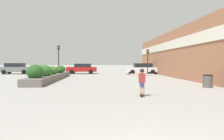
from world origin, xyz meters
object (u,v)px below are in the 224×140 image
(trash_bin, at_px, (208,81))
(car_leftmost, at_px, (82,68))
(traffic_light_right, at_px, (148,58))
(car_center_left, at_px, (142,68))
(traffic_light_left, at_px, (59,56))
(car_rightmost, at_px, (213,69))
(skateboard, at_px, (142,95))
(car_center_right, at_px, (16,68))
(skateboarder, at_px, (142,79))

(trash_bin, distance_m, car_leftmost, 20.77)
(traffic_light_right, bearing_deg, car_leftmost, 147.37)
(car_center_left, relative_size, traffic_light_left, 1.24)
(car_rightmost, xyz_separation_m, traffic_light_right, (-10.42, -4.01, 1.52))
(skateboard, bearing_deg, car_rightmost, 65.42)
(car_center_left, relative_size, car_center_right, 1.03)
(skateboarder, relative_size, traffic_light_right, 0.38)
(car_center_right, distance_m, traffic_light_right, 18.69)
(skateboard, height_order, trash_bin, trash_bin)
(car_center_left, height_order, car_rightmost, car_center_left)
(car_leftmost, bearing_deg, traffic_light_right, -122.63)
(traffic_light_left, bearing_deg, car_center_left, 20.32)
(car_leftmost, xyz_separation_m, car_rightmost, (18.94, -1.45, -0.07))
(skateboarder, relative_size, traffic_light_left, 0.34)
(skateboard, xyz_separation_m, car_leftmost, (-4.58, 21.89, 0.71))
(traffic_light_left, bearing_deg, skateboard, -66.94)
(car_leftmost, xyz_separation_m, car_center_right, (-9.37, -0.26, 0.03))
(car_center_left, height_order, traffic_light_right, traffic_light_right)
(car_center_left, distance_m, car_center_right, 17.94)
(trash_bin, xyz_separation_m, car_rightmost, (9.38, 16.99, 0.30))
(skateboard, xyz_separation_m, car_rightmost, (14.37, 20.45, 0.65))
(trash_bin, xyz_separation_m, car_center_left, (-1.03, 16.87, 0.39))
(traffic_light_right, bearing_deg, car_center_right, 163.80)
(car_leftmost, relative_size, traffic_light_left, 1.19)
(car_leftmost, bearing_deg, car_center_right, 91.59)
(car_leftmost, distance_m, traffic_light_right, 10.23)
(car_leftmost, distance_m, traffic_light_left, 6.31)
(traffic_light_left, distance_m, traffic_light_right, 10.89)
(skateboard, xyz_separation_m, skateboarder, (0.00, 0.00, 0.77))
(car_center_right, bearing_deg, traffic_light_left, 52.68)
(skateboarder, relative_size, car_center_left, 0.27)
(car_rightmost, bearing_deg, skateboarder, -35.09)
(car_center_left, bearing_deg, trash_bin, -176.51)
(skateboard, bearing_deg, car_center_right, 133.32)
(car_center_left, distance_m, car_rightmost, 10.41)
(car_center_right, distance_m, traffic_light_left, 8.97)
(traffic_light_left, bearing_deg, trash_bin, -47.12)
(skateboard, distance_m, skateboarder, 0.77)
(trash_bin, distance_m, traffic_light_left, 17.64)
(trash_bin, height_order, car_center_right, car_center_right)
(car_center_right, bearing_deg, car_leftmost, 91.59)
(skateboard, height_order, car_center_right, car_center_right)
(car_center_left, distance_m, traffic_light_right, 4.14)
(car_rightmost, height_order, traffic_light_left, traffic_light_left)
(skateboard, bearing_deg, car_leftmost, 112.32)
(traffic_light_left, bearing_deg, car_rightmost, 11.03)
(trash_bin, distance_m, car_center_left, 16.91)
(car_leftmost, bearing_deg, car_center_left, -100.42)
(traffic_light_left, height_order, traffic_light_right, traffic_light_left)
(skateboarder, bearing_deg, car_rightmost, 65.42)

